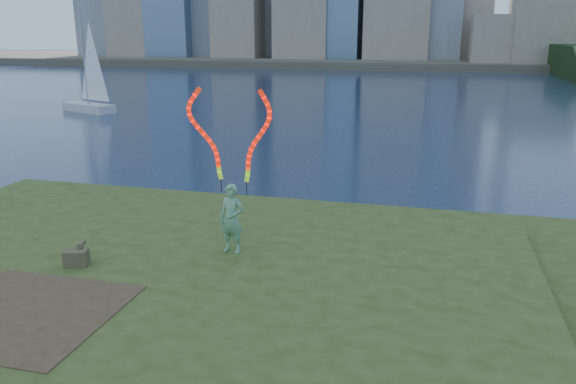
# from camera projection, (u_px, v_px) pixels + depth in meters

# --- Properties ---
(ground) EXTENTS (320.00, 320.00, 0.00)m
(ground) POSITION_uv_depth(u_px,v_px,m) (210.00, 290.00, 12.57)
(ground) COLOR #1A2843
(ground) RESTS_ON ground
(grassy_knoll) EXTENTS (20.00, 18.00, 0.80)m
(grassy_knoll) POSITION_uv_depth(u_px,v_px,m) (162.00, 327.00, 10.34)
(grassy_knoll) COLOR #364518
(grassy_knoll) RESTS_ON ground
(dirt_patch) EXTENTS (3.20, 3.00, 0.02)m
(dirt_patch) POSITION_uv_depth(u_px,v_px,m) (23.00, 312.00, 9.90)
(dirt_patch) COLOR #47331E
(dirt_patch) RESTS_ON grassy_knoll
(far_shore) EXTENTS (320.00, 40.00, 1.20)m
(far_shore) POSITION_uv_depth(u_px,v_px,m) (409.00, 61.00, 100.90)
(far_shore) COLOR #474334
(far_shore) RESTS_ON ground
(woman_with_ribbons) EXTENTS (2.01, 0.46, 3.96)m
(woman_with_ribbons) POSITION_uv_depth(u_px,v_px,m) (232.00, 191.00, 12.31)
(woman_with_ribbons) COLOR #1C7530
(woman_with_ribbons) RESTS_ON grassy_knoll
(canvas_bag) EXTENTS (0.55, 0.62, 0.46)m
(canvas_bag) POSITION_uv_depth(u_px,v_px,m) (77.00, 257.00, 11.89)
(canvas_bag) COLOR brown
(canvas_bag) RESTS_ON grassy_knoll
(sailboat) EXTENTS (4.74, 3.09, 7.29)m
(sailboat) POSITION_uv_depth(u_px,v_px,m) (90.00, 95.00, 40.35)
(sailboat) COLOR silver
(sailboat) RESTS_ON ground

